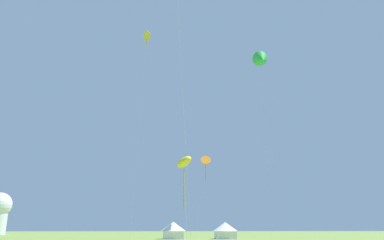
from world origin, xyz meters
name	(u,v)px	position (x,y,z in m)	size (l,w,h in m)	color
kite_yellow_diamond	(146,40)	(-6.57, 59.23, 36.41)	(2.13, 2.32, 38.42)	yellow
kite_green_delta	(261,59)	(10.93, 42.95, 25.16)	(2.23, 2.76, 26.59)	green
kite_orange_delta	(205,163)	(4.57, 59.45, 12.83)	(3.04, 3.53, 14.01)	orange
kite_yellow_parafoil	(184,162)	(-1.20, 25.13, 6.94)	(1.73, 3.73, 7.54)	yellow
festival_tent_right	(173,229)	(-0.93, 60.01, 1.53)	(4.26, 4.26, 2.77)	white
festival_tent_center	(225,230)	(7.91, 60.01, 1.51)	(4.19, 4.19, 2.72)	white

